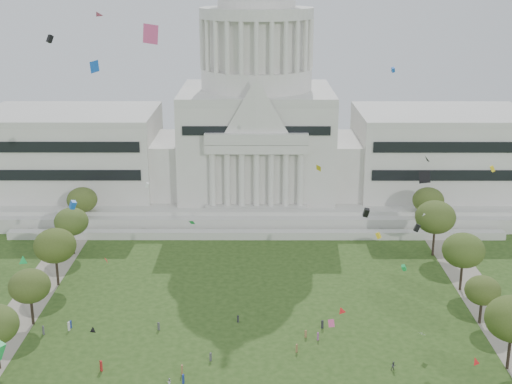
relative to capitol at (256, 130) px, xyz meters
name	(u,v)px	position (x,y,z in m)	size (l,w,h in m)	color
capitol	(256,130)	(0.00, 0.00, 0.00)	(160.00, 64.50, 91.30)	beige
path_left	(7,333)	(-48.00, -83.59, -22.28)	(8.00, 160.00, 0.04)	gray
path_right	(505,334)	(48.00, -83.59, -22.28)	(8.00, 160.00, 0.04)	gray
row_tree_l_3	(30,286)	(-44.09, -79.67, -14.09)	(8.12, 8.12, 11.55)	black
row_tree_r_3	(483,290)	(44.40, -79.10, -15.21)	(7.01, 7.01, 9.98)	black
row_tree_l_4	(55,246)	(-44.08, -61.17, -12.90)	(9.29, 9.29, 13.21)	black
row_tree_r_4	(463,250)	(44.76, -63.55, -13.01)	(9.19, 9.19, 13.06)	black
row_tree_l_5	(71,222)	(-45.22, -42.58, -13.88)	(8.33, 8.33, 11.85)	black
row_tree_r_5	(435,217)	(43.49, -43.40, -12.37)	(9.82, 9.82, 13.96)	black
row_tree_l_6	(82,200)	(-46.87, -24.45, -14.02)	(8.19, 8.19, 11.64)	black
row_tree_r_6	(428,200)	(45.96, -25.46, -13.79)	(8.42, 8.42, 11.97)	black
person_2	(394,366)	(24.08, -96.77, -21.45)	(0.82, 0.50, 1.68)	#4C4C51
person_8	(169,382)	(-14.51, -101.82, -21.55)	(0.73, 0.45, 1.49)	silver
distant_crowd	(166,371)	(-15.47, -98.38, -21.45)	(66.29, 39.37, 1.95)	silver
kite_swarm	(254,249)	(-0.18, -105.33, 3.91)	(78.03, 102.94, 58.74)	blue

